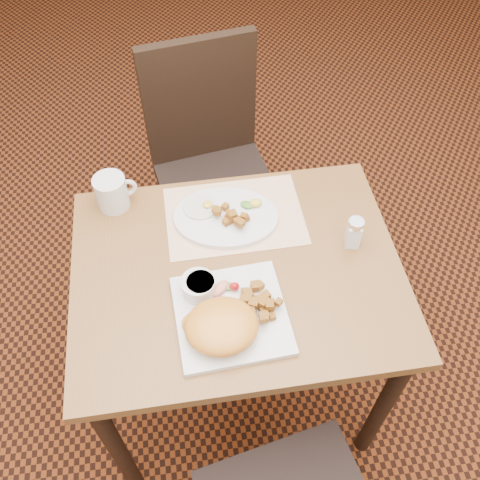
% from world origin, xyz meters
% --- Properties ---
extents(ground, '(8.00, 8.00, 0.00)m').
position_xyz_m(ground, '(0.00, 0.00, 0.00)').
color(ground, black).
rests_on(ground, ground).
extents(table, '(0.90, 0.70, 0.75)m').
position_xyz_m(table, '(0.00, 0.00, 0.64)').
color(table, brown).
rests_on(table, ground).
extents(chair_far, '(0.49, 0.49, 0.97)m').
position_xyz_m(chair_far, '(-0.00, 0.67, 0.54)').
color(chair_far, black).
rests_on(chair_far, ground).
extents(placemat, '(0.40, 0.28, 0.00)m').
position_xyz_m(placemat, '(0.02, 0.19, 0.75)').
color(placemat, white).
rests_on(placemat, table).
extents(plate_square, '(0.29, 0.29, 0.02)m').
position_xyz_m(plate_square, '(-0.04, -0.14, 0.76)').
color(plate_square, silver).
rests_on(plate_square, table).
extents(plate_oval, '(0.34, 0.27, 0.02)m').
position_xyz_m(plate_oval, '(-0.01, 0.18, 0.76)').
color(plate_oval, silver).
rests_on(plate_oval, placemat).
extents(hollandaise_mound, '(0.19, 0.16, 0.07)m').
position_xyz_m(hollandaise_mound, '(-0.07, -0.19, 0.80)').
color(hollandaise_mound, orange).
rests_on(hollandaise_mound, plate_square).
extents(ramekin, '(0.09, 0.09, 0.05)m').
position_xyz_m(ramekin, '(-0.11, -0.07, 0.79)').
color(ramekin, silver).
rests_on(ramekin, plate_square).
extents(garnish_sq, '(0.08, 0.06, 0.03)m').
position_xyz_m(garnish_sq, '(-0.04, -0.07, 0.78)').
color(garnish_sq, '#387223').
rests_on(garnish_sq, plate_square).
extents(fried_egg, '(0.10, 0.10, 0.02)m').
position_xyz_m(fried_egg, '(-0.07, 0.22, 0.77)').
color(fried_egg, white).
rests_on(fried_egg, plate_oval).
extents(garnish_ov, '(0.07, 0.05, 0.02)m').
position_xyz_m(garnish_ov, '(0.08, 0.21, 0.78)').
color(garnish_ov, '#387223').
rests_on(garnish_ov, plate_oval).
extents(salt_shaker, '(0.05, 0.05, 0.10)m').
position_xyz_m(salt_shaker, '(0.33, 0.04, 0.80)').
color(salt_shaker, white).
rests_on(salt_shaker, table).
extents(coffee_mug, '(0.12, 0.09, 0.11)m').
position_xyz_m(coffee_mug, '(-0.33, 0.29, 0.80)').
color(coffee_mug, silver).
rests_on(coffee_mug, table).
extents(home_fries_sq, '(0.11, 0.13, 0.04)m').
position_xyz_m(home_fries_sq, '(0.04, -0.13, 0.79)').
color(home_fries_sq, '#9D6019').
rests_on(home_fries_sq, plate_square).
extents(home_fries_ov, '(0.11, 0.11, 0.04)m').
position_xyz_m(home_fries_ov, '(0.01, 0.16, 0.79)').
color(home_fries_ov, '#9D6019').
rests_on(home_fries_ov, plate_oval).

